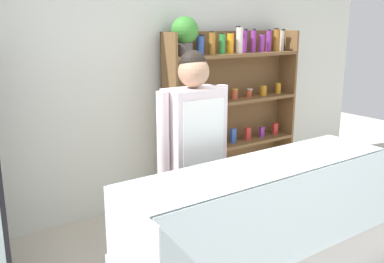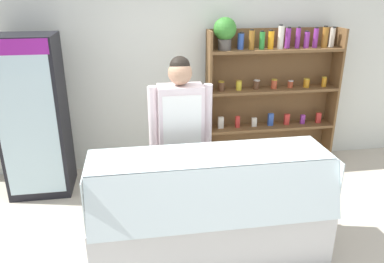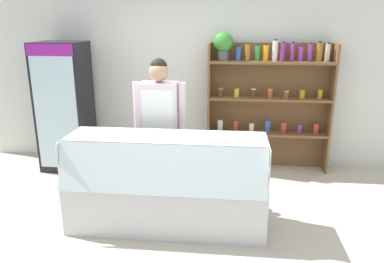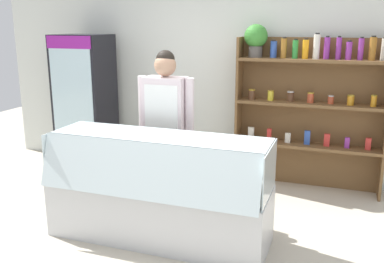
{
  "view_description": "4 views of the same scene",
  "coord_description": "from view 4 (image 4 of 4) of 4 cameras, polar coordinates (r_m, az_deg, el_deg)",
  "views": [
    {
      "loc": [
        -2.1,
        -1.92,
        1.92
      ],
      "look_at": [
        -0.24,
        0.71,
        1.11
      ],
      "focal_mm": 40.0,
      "sensor_mm": 36.0,
      "label": 1
    },
    {
      "loc": [
        -0.75,
        -2.8,
        2.33
      ],
      "look_at": [
        -0.21,
        0.55,
        1.01
      ],
      "focal_mm": 35.0,
      "sensor_mm": 36.0,
      "label": 2
    },
    {
      "loc": [
        0.5,
        -3.61,
        2.17
      ],
      "look_at": [
        0.08,
        0.43,
        0.94
      ],
      "focal_mm": 35.0,
      "sensor_mm": 36.0,
      "label": 3
    },
    {
      "loc": [
        1.4,
        -3.46,
        2.01
      ],
      "look_at": [
        -0.04,
        0.62,
        0.9
      ],
      "focal_mm": 40.0,
      "sensor_mm": 36.0,
      "label": 4
    }
  ],
  "objects": [
    {
      "name": "shop_clerk",
      "position": [
        4.49,
        -3.52,
        1.83
      ],
      "size": [
        0.62,
        0.25,
        1.74
      ],
      "color": "#4C4233",
      "rests_on": "ground"
    },
    {
      "name": "deli_display_case",
      "position": [
        4.12,
        -4.51,
        -9.99
      ],
      "size": [
        2.08,
        0.73,
        1.01
      ],
      "color": "silver",
      "rests_on": "ground"
    },
    {
      "name": "drinks_fridge",
      "position": [
        6.04,
        -14.03,
        3.61
      ],
      "size": [
        0.69,
        0.6,
        1.86
      ],
      "color": "black",
      "rests_on": "ground"
    },
    {
      "name": "ground_plane",
      "position": [
        4.24,
        -2.36,
        -13.97
      ],
      "size": [
        12.0,
        12.0,
        0.0
      ],
      "primitive_type": "plane",
      "color": "beige"
    },
    {
      "name": "shelving_unit",
      "position": [
        5.32,
        14.61,
        4.39
      ],
      "size": [
        1.75,
        0.29,
        1.99
      ],
      "color": "brown",
      "rests_on": "ground"
    },
    {
      "name": "back_wall",
      "position": [
        5.68,
        5.1,
        7.63
      ],
      "size": [
        6.8,
        0.1,
        2.7
      ],
      "primitive_type": "cube",
      "color": "silver",
      "rests_on": "ground"
    }
  ]
}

